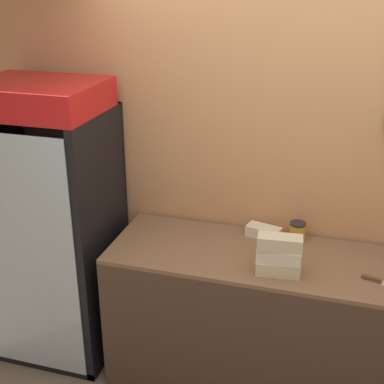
{
  "coord_description": "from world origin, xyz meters",
  "views": [
    {
      "loc": [
        0.34,
        -1.9,
        2.53
      ],
      "look_at": [
        -0.48,
        0.87,
        1.3
      ],
      "focal_mm": 50.0,
      "sensor_mm": 36.0,
      "label": 1
    }
  ],
  "objects_px": {
    "beverage_cooler": "(56,208)",
    "sandwich_stack_top": "(280,243)",
    "chefs_knife": "(383,282)",
    "condiment_jar": "(297,231)",
    "sandwich_stack_bottom": "(278,268)",
    "sandwich_flat_left": "(264,232)",
    "sandwich_stack_middle": "(279,255)"
  },
  "relations": [
    {
      "from": "sandwich_stack_middle",
      "to": "sandwich_stack_top",
      "type": "bearing_deg",
      "value": 0.0
    },
    {
      "from": "sandwich_stack_middle",
      "to": "sandwich_flat_left",
      "type": "bearing_deg",
      "value": 109.84
    },
    {
      "from": "condiment_jar",
      "to": "chefs_knife",
      "type": "bearing_deg",
      "value": -36.43
    },
    {
      "from": "sandwich_stack_middle",
      "to": "beverage_cooler",
      "type": "bearing_deg",
      "value": 171.4
    },
    {
      "from": "chefs_knife",
      "to": "condiment_jar",
      "type": "xyz_separation_m",
      "value": [
        -0.51,
        0.37,
        0.05
      ]
    },
    {
      "from": "beverage_cooler",
      "to": "sandwich_flat_left",
      "type": "height_order",
      "value": "beverage_cooler"
    },
    {
      "from": "beverage_cooler",
      "to": "sandwich_stack_top",
      "type": "bearing_deg",
      "value": -8.6
    },
    {
      "from": "beverage_cooler",
      "to": "condiment_jar",
      "type": "height_order",
      "value": "beverage_cooler"
    },
    {
      "from": "beverage_cooler",
      "to": "chefs_knife",
      "type": "distance_m",
      "value": 2.08
    },
    {
      "from": "sandwich_stack_top",
      "to": "chefs_knife",
      "type": "distance_m",
      "value": 0.6
    },
    {
      "from": "sandwich_flat_left",
      "to": "sandwich_stack_top",
      "type": "bearing_deg",
      "value": -70.16
    },
    {
      "from": "sandwich_stack_bottom",
      "to": "condiment_jar",
      "type": "xyz_separation_m",
      "value": [
        0.06,
        0.44,
        0.02
      ]
    },
    {
      "from": "sandwich_flat_left",
      "to": "condiment_jar",
      "type": "bearing_deg",
      "value": 5.7
    },
    {
      "from": "sandwich_stack_bottom",
      "to": "sandwich_flat_left",
      "type": "bearing_deg",
      "value": 109.84
    },
    {
      "from": "sandwich_stack_bottom",
      "to": "sandwich_stack_middle",
      "type": "height_order",
      "value": "sandwich_stack_middle"
    },
    {
      "from": "chefs_knife",
      "to": "condiment_jar",
      "type": "distance_m",
      "value": 0.63
    },
    {
      "from": "sandwich_stack_top",
      "to": "condiment_jar",
      "type": "distance_m",
      "value": 0.47
    },
    {
      "from": "sandwich_flat_left",
      "to": "sandwich_stack_bottom",
      "type": "bearing_deg",
      "value": -70.16
    },
    {
      "from": "beverage_cooler",
      "to": "sandwich_stack_top",
      "type": "xyz_separation_m",
      "value": [
        1.51,
        -0.23,
        0.09
      ]
    },
    {
      "from": "chefs_knife",
      "to": "condiment_jar",
      "type": "height_order",
      "value": "condiment_jar"
    },
    {
      "from": "sandwich_stack_bottom",
      "to": "chefs_knife",
      "type": "height_order",
      "value": "sandwich_stack_bottom"
    },
    {
      "from": "sandwich_flat_left",
      "to": "chefs_knife",
      "type": "distance_m",
      "value": 0.8
    },
    {
      "from": "sandwich_stack_bottom",
      "to": "sandwich_stack_top",
      "type": "relative_size",
      "value": 1.0
    },
    {
      "from": "beverage_cooler",
      "to": "condiment_jar",
      "type": "relative_size",
      "value": 15.93
    },
    {
      "from": "sandwich_stack_middle",
      "to": "chefs_knife",
      "type": "relative_size",
      "value": 0.77
    },
    {
      "from": "condiment_jar",
      "to": "beverage_cooler",
      "type": "bearing_deg",
      "value": -172.26
    },
    {
      "from": "sandwich_flat_left",
      "to": "condiment_jar",
      "type": "relative_size",
      "value": 1.95
    },
    {
      "from": "sandwich_stack_top",
      "to": "sandwich_flat_left",
      "type": "distance_m",
      "value": 0.48
    },
    {
      "from": "sandwich_stack_bottom",
      "to": "sandwich_stack_top",
      "type": "distance_m",
      "value": 0.16
    },
    {
      "from": "beverage_cooler",
      "to": "sandwich_flat_left",
      "type": "relative_size",
      "value": 8.16
    },
    {
      "from": "sandwich_stack_middle",
      "to": "condiment_jar",
      "type": "bearing_deg",
      "value": 82.7
    },
    {
      "from": "sandwich_stack_bottom",
      "to": "sandwich_stack_top",
      "type": "bearing_deg",
      "value": 0.0
    }
  ]
}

